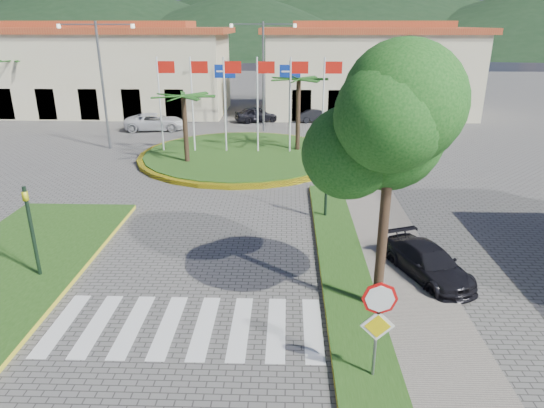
{
  "coord_description": "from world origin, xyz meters",
  "views": [
    {
      "loc": [
        2.84,
        -7.29,
        7.89
      ],
      "look_at": [
        2.35,
        8.0,
        2.16
      ],
      "focal_mm": 32.0,
      "sensor_mm": 36.0,
      "label": 1
    }
  ],
  "objects_px": {
    "stop_sign": "(378,316)",
    "car_side_right": "(428,263)",
    "deciduous_tree": "(391,136)",
    "white_van": "(155,122)",
    "car_dark_b": "(317,115)",
    "roundabout_island": "(242,155)",
    "car_dark_a": "(257,114)"
  },
  "relations": [
    {
      "from": "roundabout_island",
      "to": "car_dark_b",
      "type": "relative_size",
      "value": 3.74
    },
    {
      "from": "car_dark_a",
      "to": "car_side_right",
      "type": "distance_m",
      "value": 27.6
    },
    {
      "from": "stop_sign",
      "to": "car_side_right",
      "type": "distance_m",
      "value": 5.81
    },
    {
      "from": "roundabout_island",
      "to": "car_side_right",
      "type": "bearing_deg",
      "value": -63.45
    },
    {
      "from": "stop_sign",
      "to": "car_dark_a",
      "type": "distance_m",
      "value": 32.03
    },
    {
      "from": "stop_sign",
      "to": "deciduous_tree",
      "type": "xyz_separation_m",
      "value": [
        0.6,
        3.04,
        3.38
      ]
    },
    {
      "from": "car_dark_b",
      "to": "deciduous_tree",
      "type": "bearing_deg",
      "value": 172.16
    },
    {
      "from": "white_van",
      "to": "car_dark_a",
      "type": "relative_size",
      "value": 1.26
    },
    {
      "from": "stop_sign",
      "to": "car_dark_b",
      "type": "xyz_separation_m",
      "value": [
        0.45,
        31.75,
        -1.23
      ]
    },
    {
      "from": "roundabout_island",
      "to": "car_side_right",
      "type": "distance_m",
      "value": 16.77
    },
    {
      "from": "stop_sign",
      "to": "white_van",
      "type": "xyz_separation_m",
      "value": [
        -12.35,
        28.04,
        -1.14
      ]
    },
    {
      "from": "white_van",
      "to": "car_dark_a",
      "type": "distance_m",
      "value": 8.54
    },
    {
      "from": "roundabout_island",
      "to": "white_van",
      "type": "height_order",
      "value": "roundabout_island"
    },
    {
      "from": "deciduous_tree",
      "to": "white_van",
      "type": "height_order",
      "value": "deciduous_tree"
    },
    {
      "from": "roundabout_island",
      "to": "white_van",
      "type": "xyz_separation_m",
      "value": [
        -7.45,
        8.0,
        0.48
      ]
    },
    {
      "from": "car_side_right",
      "to": "white_van",
      "type": "bearing_deg",
      "value": 102.62
    },
    {
      "from": "deciduous_tree",
      "to": "car_dark_b",
      "type": "distance_m",
      "value": 29.08
    },
    {
      "from": "car_dark_b",
      "to": "car_side_right",
      "type": "relative_size",
      "value": 0.91
    },
    {
      "from": "stop_sign",
      "to": "white_van",
      "type": "relative_size",
      "value": 0.56
    },
    {
      "from": "car_dark_b",
      "to": "car_side_right",
      "type": "distance_m",
      "value": 26.79
    },
    {
      "from": "stop_sign",
      "to": "car_side_right",
      "type": "xyz_separation_m",
      "value": [
        2.6,
        5.04,
        -1.25
      ]
    },
    {
      "from": "deciduous_tree",
      "to": "roundabout_island",
      "type": "bearing_deg",
      "value": 107.91
    },
    {
      "from": "roundabout_island",
      "to": "white_van",
      "type": "bearing_deg",
      "value": 132.98
    },
    {
      "from": "stop_sign",
      "to": "roundabout_island",
      "type": "bearing_deg",
      "value": 103.73
    },
    {
      "from": "car_dark_a",
      "to": "car_side_right",
      "type": "xyz_separation_m",
      "value": [
        7.22,
        -26.64,
        -0.1
      ]
    },
    {
      "from": "stop_sign",
      "to": "white_van",
      "type": "height_order",
      "value": "stop_sign"
    },
    {
      "from": "deciduous_tree",
      "to": "car_side_right",
      "type": "relative_size",
      "value": 1.83
    },
    {
      "from": "roundabout_island",
      "to": "car_dark_a",
      "type": "distance_m",
      "value": 11.65
    },
    {
      "from": "car_dark_a",
      "to": "car_side_right",
      "type": "relative_size",
      "value": 1.01
    },
    {
      "from": "roundabout_island",
      "to": "car_dark_a",
      "type": "bearing_deg",
      "value": 88.63
    },
    {
      "from": "roundabout_island",
      "to": "stop_sign",
      "type": "distance_m",
      "value": 20.69
    },
    {
      "from": "white_van",
      "to": "deciduous_tree",
      "type": "bearing_deg",
      "value": -160.12
    }
  ]
}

